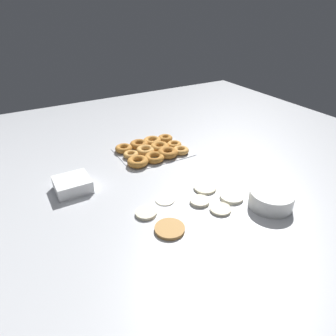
% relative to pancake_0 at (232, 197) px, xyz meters
% --- Properties ---
extents(ground_plane, '(3.00, 3.00, 0.00)m').
position_rel_pancake_0_xyz_m(ground_plane, '(0.19, -0.17, -0.01)').
color(ground_plane, '#B2B5BA').
extents(pancake_0, '(0.10, 0.10, 0.01)m').
position_rel_pancake_0_xyz_m(pancake_0, '(0.00, 0.00, 0.00)').
color(pancake_0, silver).
rests_on(pancake_0, ground_plane).
extents(pancake_1, '(0.09, 0.09, 0.01)m').
position_rel_pancake_0_xyz_m(pancake_1, '(0.10, 0.04, -0.00)').
color(pancake_1, beige).
rests_on(pancake_1, ground_plane).
extents(pancake_2, '(0.09, 0.09, 0.01)m').
position_rel_pancake_0_xyz_m(pancake_2, '(0.37, -0.08, -0.00)').
color(pancake_2, beige).
rests_on(pancake_2, ground_plane).
extents(pancake_3, '(0.08, 0.08, 0.01)m').
position_rel_pancake_0_xyz_m(pancake_3, '(0.26, -0.13, -0.00)').
color(pancake_3, silver).
rests_on(pancake_3, ground_plane).
extents(pancake_4, '(0.10, 0.10, 0.01)m').
position_rel_pancake_0_xyz_m(pancake_4, '(0.06, -0.12, -0.00)').
color(pancake_4, beige).
rests_on(pancake_4, ground_plane).
extents(pancake_5, '(0.12, 0.12, 0.01)m').
position_rel_pancake_0_xyz_m(pancake_5, '(0.34, 0.04, -0.00)').
color(pancake_5, '#B27F42').
rests_on(pancake_5, ground_plane).
extents(pancake_6, '(0.08, 0.08, 0.01)m').
position_rel_pancake_0_xyz_m(pancake_6, '(0.14, -0.04, 0.00)').
color(pancake_6, beige).
rests_on(pancake_6, ground_plane).
extents(donut_tray, '(0.38, 0.30, 0.04)m').
position_rel_pancake_0_xyz_m(donut_tray, '(0.10, -0.56, 0.01)').
color(donut_tray, '#ADAFB5').
rests_on(donut_tray, ground_plane).
extents(batter_bowl, '(0.18, 0.18, 0.07)m').
position_rel_pancake_0_xyz_m(batter_bowl, '(-0.10, 0.12, 0.03)').
color(batter_bowl, white).
rests_on(batter_bowl, ground_plane).
extents(container_stack, '(0.15, 0.14, 0.06)m').
position_rel_pancake_0_xyz_m(container_stack, '(0.58, -0.40, 0.02)').
color(container_stack, white).
rests_on(container_stack, ground_plane).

